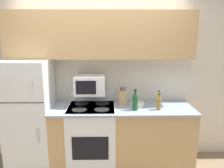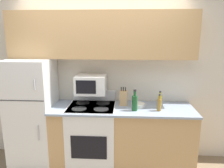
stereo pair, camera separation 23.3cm
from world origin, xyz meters
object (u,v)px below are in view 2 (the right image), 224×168
at_px(bowl, 138,105).
at_px(bottle_cooking_spray, 160,100).
at_px(refrigerator, 33,113).
at_px(microwave, 91,84).
at_px(bottle_vinegar, 159,104).
at_px(stove, 92,135).
at_px(knife_block, 123,98).
at_px(bottle_wine_green, 135,102).

relative_size(bowl, bottle_cooking_spray, 0.91).
height_order(refrigerator, microwave, refrigerator).
distance_m(bottle_cooking_spray, bottle_vinegar, 0.23).
relative_size(stove, bowl, 5.49).
height_order(knife_block, bottle_vinegar, knife_block).
xyz_separation_m(bowl, bottle_vinegar, (0.28, -0.14, 0.06)).
bearing_deg(bottle_vinegar, bottle_wine_green, -178.26).
bearing_deg(microwave, refrigerator, -172.81).
bearing_deg(knife_block, stove, -167.46).
relative_size(stove, knife_block, 3.94).
bearing_deg(stove, bottle_wine_green, -11.66).
bearing_deg(bowl, refrigerator, -179.54).
xyz_separation_m(stove, bowl, (0.68, 0.02, 0.48)).
distance_m(microwave, knife_block, 0.52).
height_order(refrigerator, bottle_cooking_spray, refrigerator).
relative_size(microwave, knife_block, 1.57).
height_order(bottle_cooking_spray, bottle_vinegar, bottle_vinegar).
bearing_deg(bottle_wine_green, stove, 168.34).
bearing_deg(bottle_cooking_spray, stove, -173.77).
distance_m(refrigerator, knife_block, 1.38).
distance_m(bottle_cooking_spray, bottle_wine_green, 0.45).
height_order(refrigerator, knife_block, refrigerator).
relative_size(microwave, bottle_cooking_spray, 2.00).
bearing_deg(refrigerator, bottle_vinegar, -3.85).
relative_size(bowl, bottle_wine_green, 0.67).
distance_m(refrigerator, bottle_wine_green, 1.54).
relative_size(microwave, bottle_vinegar, 1.84).
xyz_separation_m(bottle_vinegar, bottle_wine_green, (-0.34, -0.01, 0.02)).
height_order(stove, bottle_cooking_spray, bottle_cooking_spray).
height_order(knife_block, bowl, knife_block).
bearing_deg(stove, refrigerator, 179.56).
distance_m(stove, bottle_wine_green, 0.85).
bearing_deg(knife_block, bottle_cooking_spray, 0.71).
relative_size(microwave, bottle_wine_green, 1.47).
bearing_deg(microwave, bottle_wine_green, -20.97).
height_order(knife_block, bottle_wine_green, bottle_wine_green).
height_order(bottle_cooking_spray, bottle_wine_green, bottle_wine_green).
relative_size(knife_block, bottle_vinegar, 1.17).
distance_m(refrigerator, bowl, 1.58).
xyz_separation_m(stove, microwave, (-0.02, 0.12, 0.76)).
bearing_deg(stove, bottle_vinegar, -7.01).
bearing_deg(stove, bowl, 1.66).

